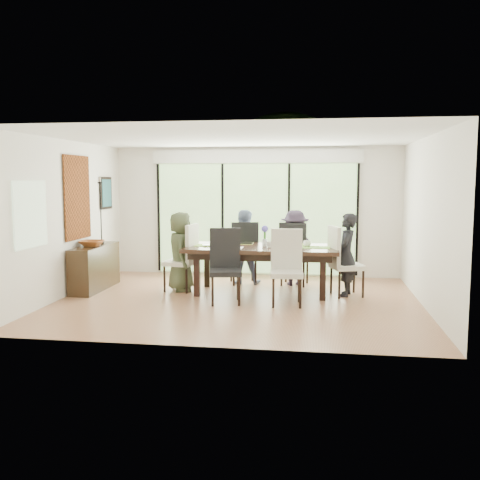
# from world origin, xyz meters

# --- Properties ---
(floor) EXTENTS (6.00, 5.00, 0.01)m
(floor) POSITION_xyz_m (0.00, 0.00, -0.01)
(floor) COLOR brown
(floor) RESTS_ON ground
(ceiling) EXTENTS (6.00, 5.00, 0.01)m
(ceiling) POSITION_xyz_m (0.00, 0.00, 2.71)
(ceiling) COLOR white
(ceiling) RESTS_ON wall_back
(wall_back) EXTENTS (6.00, 0.02, 2.70)m
(wall_back) POSITION_xyz_m (0.00, 2.51, 1.35)
(wall_back) COLOR white
(wall_back) RESTS_ON floor
(wall_front) EXTENTS (6.00, 0.02, 2.70)m
(wall_front) POSITION_xyz_m (0.00, -2.51, 1.35)
(wall_front) COLOR beige
(wall_front) RESTS_ON floor
(wall_left) EXTENTS (0.02, 5.00, 2.70)m
(wall_left) POSITION_xyz_m (-3.01, 0.00, 1.35)
(wall_left) COLOR silver
(wall_left) RESTS_ON floor
(wall_right) EXTENTS (0.02, 5.00, 2.70)m
(wall_right) POSITION_xyz_m (3.01, 0.00, 1.35)
(wall_right) COLOR silver
(wall_right) RESTS_ON floor
(glass_doors) EXTENTS (4.20, 0.02, 2.30)m
(glass_doors) POSITION_xyz_m (0.00, 2.47, 1.20)
(glass_doors) COLOR #598C3F
(glass_doors) RESTS_ON wall_back
(blinds_header) EXTENTS (4.40, 0.06, 0.28)m
(blinds_header) POSITION_xyz_m (0.00, 2.46, 2.50)
(blinds_header) COLOR white
(blinds_header) RESTS_ON wall_back
(mullion_a) EXTENTS (0.05, 0.04, 2.30)m
(mullion_a) POSITION_xyz_m (-2.10, 2.46, 1.20)
(mullion_a) COLOR black
(mullion_a) RESTS_ON wall_back
(mullion_b) EXTENTS (0.05, 0.04, 2.30)m
(mullion_b) POSITION_xyz_m (-0.70, 2.46, 1.20)
(mullion_b) COLOR black
(mullion_b) RESTS_ON wall_back
(mullion_c) EXTENTS (0.05, 0.04, 2.30)m
(mullion_c) POSITION_xyz_m (0.70, 2.46, 1.20)
(mullion_c) COLOR black
(mullion_c) RESTS_ON wall_back
(mullion_d) EXTENTS (0.05, 0.04, 2.30)m
(mullion_d) POSITION_xyz_m (2.10, 2.46, 1.20)
(mullion_d) COLOR black
(mullion_d) RESTS_ON wall_back
(side_window) EXTENTS (0.02, 0.90, 1.00)m
(side_window) POSITION_xyz_m (-2.97, -1.20, 1.50)
(side_window) COLOR #8CAD7F
(side_window) RESTS_ON wall_left
(deck) EXTENTS (6.00, 1.80, 0.10)m
(deck) POSITION_xyz_m (0.00, 3.40, -0.05)
(deck) COLOR brown
(deck) RESTS_ON ground
(rail_top) EXTENTS (6.00, 0.08, 0.06)m
(rail_top) POSITION_xyz_m (0.00, 4.20, 0.55)
(rail_top) COLOR brown
(rail_top) RESTS_ON deck
(foliage_left) EXTENTS (3.20, 3.20, 3.20)m
(foliage_left) POSITION_xyz_m (-1.80, 5.20, 1.44)
(foliage_left) COLOR #14380F
(foliage_left) RESTS_ON ground
(foliage_mid) EXTENTS (4.00, 4.00, 4.00)m
(foliage_mid) POSITION_xyz_m (0.40, 5.80, 1.80)
(foliage_mid) COLOR #14380F
(foliage_mid) RESTS_ON ground
(foliage_right) EXTENTS (2.80, 2.80, 2.80)m
(foliage_right) POSITION_xyz_m (2.20, 5.00, 1.26)
(foliage_right) COLOR #14380F
(foliage_right) RESTS_ON ground
(foliage_far) EXTENTS (3.60, 3.60, 3.60)m
(foliage_far) POSITION_xyz_m (-0.60, 6.50, 1.62)
(foliage_far) COLOR #14380F
(foliage_far) RESTS_ON ground
(table_top) EXTENTS (2.68, 1.23, 0.07)m
(table_top) POSITION_xyz_m (0.32, 0.70, 0.81)
(table_top) COLOR black
(table_top) RESTS_ON floor
(table_apron) EXTENTS (2.46, 1.01, 0.11)m
(table_apron) POSITION_xyz_m (0.32, 0.70, 0.70)
(table_apron) COLOR black
(table_apron) RESTS_ON floor
(table_leg_fl) EXTENTS (0.10, 0.10, 0.77)m
(table_leg_fl) POSITION_xyz_m (-0.76, 0.27, 0.39)
(table_leg_fl) COLOR black
(table_leg_fl) RESTS_ON floor
(table_leg_fr) EXTENTS (0.10, 0.10, 0.77)m
(table_leg_fr) POSITION_xyz_m (1.40, 0.27, 0.39)
(table_leg_fr) COLOR black
(table_leg_fr) RESTS_ON floor
(table_leg_bl) EXTENTS (0.10, 0.10, 0.77)m
(table_leg_bl) POSITION_xyz_m (-0.76, 1.13, 0.39)
(table_leg_bl) COLOR black
(table_leg_bl) RESTS_ON floor
(table_leg_br) EXTENTS (0.10, 0.10, 0.77)m
(table_leg_br) POSITION_xyz_m (1.40, 1.13, 0.39)
(table_leg_br) COLOR black
(table_leg_br) RESTS_ON floor
(chair_left_end) EXTENTS (0.58, 0.58, 1.23)m
(chair_left_end) POSITION_xyz_m (-1.18, 0.70, 0.62)
(chair_left_end) COLOR silver
(chair_left_end) RESTS_ON floor
(chair_right_end) EXTENTS (0.65, 0.65, 1.23)m
(chair_right_end) POSITION_xyz_m (1.82, 0.70, 0.62)
(chair_right_end) COLOR silver
(chair_right_end) RESTS_ON floor
(chair_far_left) EXTENTS (0.63, 0.63, 1.23)m
(chair_far_left) POSITION_xyz_m (-0.13, 1.55, 0.62)
(chair_far_left) COLOR black
(chair_far_left) RESTS_ON floor
(chair_far_right) EXTENTS (0.58, 0.58, 1.23)m
(chair_far_right) POSITION_xyz_m (0.87, 1.55, 0.62)
(chair_far_right) COLOR black
(chair_far_right) RESTS_ON floor
(chair_near_left) EXTENTS (0.61, 0.61, 1.23)m
(chair_near_left) POSITION_xyz_m (-0.18, -0.17, 0.62)
(chair_near_left) COLOR black
(chair_near_left) RESTS_ON floor
(chair_near_right) EXTENTS (0.55, 0.55, 1.23)m
(chair_near_right) POSITION_xyz_m (0.82, -0.17, 0.62)
(chair_near_right) COLOR beige
(chair_near_right) RESTS_ON floor
(person_left_end) EXTENTS (0.57, 0.75, 1.44)m
(person_left_end) POSITION_xyz_m (-1.16, 0.70, 0.72)
(person_left_end) COLOR #424C33
(person_left_end) RESTS_ON floor
(person_right_end) EXTENTS (0.52, 0.73, 1.44)m
(person_right_end) POSITION_xyz_m (1.80, 0.70, 0.72)
(person_right_end) COLOR black
(person_right_end) RESTS_ON floor
(person_far_left) EXTENTS (0.71, 0.48, 1.44)m
(person_far_left) POSITION_xyz_m (-0.13, 1.53, 0.72)
(person_far_left) COLOR #7587AA
(person_far_left) RESTS_ON floor
(person_far_right) EXTENTS (0.75, 0.57, 1.44)m
(person_far_right) POSITION_xyz_m (0.87, 1.53, 0.72)
(person_far_right) COLOR #292030
(person_far_right) RESTS_ON floor
(placemat_left) EXTENTS (0.49, 0.36, 0.01)m
(placemat_left) POSITION_xyz_m (-0.63, 0.70, 0.84)
(placemat_left) COLOR #80AE3E
(placemat_left) RESTS_ON table_top
(placemat_right) EXTENTS (0.49, 0.36, 0.01)m
(placemat_right) POSITION_xyz_m (1.27, 0.70, 0.84)
(placemat_right) COLOR #699D38
(placemat_right) RESTS_ON table_top
(placemat_far_l) EXTENTS (0.49, 0.36, 0.01)m
(placemat_far_l) POSITION_xyz_m (-0.13, 1.10, 0.84)
(placemat_far_l) COLOR #A0BA42
(placemat_far_l) RESTS_ON table_top
(placemat_far_r) EXTENTS (0.49, 0.36, 0.01)m
(placemat_far_r) POSITION_xyz_m (0.87, 1.10, 0.84)
(placemat_far_r) COLOR #86AE3E
(placemat_far_r) RESTS_ON table_top
(placemat_paper) EXTENTS (0.49, 0.36, 0.01)m
(placemat_paper) POSITION_xyz_m (-0.23, 0.40, 0.84)
(placemat_paper) COLOR white
(placemat_paper) RESTS_ON table_top
(tablet_far_l) EXTENTS (0.29, 0.20, 0.01)m
(tablet_far_l) POSITION_xyz_m (-0.03, 1.05, 0.85)
(tablet_far_l) COLOR black
(tablet_far_l) RESTS_ON table_top
(tablet_far_r) EXTENTS (0.27, 0.19, 0.01)m
(tablet_far_r) POSITION_xyz_m (0.82, 1.05, 0.85)
(tablet_far_r) COLOR black
(tablet_far_r) RESTS_ON table_top
(papers) EXTENTS (0.34, 0.25, 0.00)m
(papers) POSITION_xyz_m (1.02, 0.65, 0.84)
(papers) COLOR white
(papers) RESTS_ON table_top
(platter_base) EXTENTS (0.29, 0.29, 0.03)m
(platter_base) POSITION_xyz_m (-0.23, 0.40, 0.86)
(platter_base) COLOR white
(platter_base) RESTS_ON table_top
(platter_snacks) EXTENTS (0.22, 0.22, 0.02)m
(platter_snacks) POSITION_xyz_m (-0.23, 0.40, 0.88)
(platter_snacks) COLOR orange
(platter_snacks) RESTS_ON table_top
(vase) EXTENTS (0.09, 0.09, 0.13)m
(vase) POSITION_xyz_m (0.37, 0.75, 0.91)
(vase) COLOR silver
(vase) RESTS_ON table_top
(hyacinth_stems) EXTENTS (0.04, 0.04, 0.18)m
(hyacinth_stems) POSITION_xyz_m (0.37, 0.75, 1.04)
(hyacinth_stems) COLOR #337226
(hyacinth_stems) RESTS_ON table_top
(hyacinth_blooms) EXTENTS (0.12, 0.12, 0.12)m
(hyacinth_blooms) POSITION_xyz_m (0.37, 0.75, 1.15)
(hyacinth_blooms) COLOR #5F52CF
(hyacinth_blooms) RESTS_ON table_top
(laptop) EXTENTS (0.43, 0.36, 0.03)m
(laptop) POSITION_xyz_m (-0.53, 0.60, 0.85)
(laptop) COLOR silver
(laptop) RESTS_ON table_top
(cup_a) EXTENTS (0.16, 0.16, 0.11)m
(cup_a) POSITION_xyz_m (-0.38, 0.85, 0.89)
(cup_a) COLOR white
(cup_a) RESTS_ON table_top
(cup_b) EXTENTS (0.13, 0.13, 0.10)m
(cup_b) POSITION_xyz_m (0.47, 0.60, 0.89)
(cup_b) COLOR white
(cup_b) RESTS_ON table_top
(cup_c) EXTENTS (0.19, 0.19, 0.11)m
(cup_c) POSITION_xyz_m (1.12, 0.80, 0.89)
(cup_c) COLOR white
(cup_c) RESTS_ON table_top
(book) EXTENTS (0.20, 0.26, 0.02)m
(book) POSITION_xyz_m (0.57, 0.75, 0.85)
(book) COLOR white
(book) RESTS_ON table_top
(sideboard) EXTENTS (0.41, 1.45, 0.81)m
(sideboard) POSITION_xyz_m (-2.76, 0.57, 0.41)
(sideboard) COLOR black
(sideboard) RESTS_ON floor
(bowl) EXTENTS (0.43, 0.43, 0.10)m
(bowl) POSITION_xyz_m (-2.76, 0.47, 0.87)
(bowl) COLOR brown
(bowl) RESTS_ON sideboard
(candlestick_base) EXTENTS (0.09, 0.09, 0.04)m
(candlestick_base) POSITION_xyz_m (-2.76, 0.92, 0.83)
(candlestick_base) COLOR black
(candlestick_base) RESTS_ON sideboard
(candlestick_shaft) EXTENTS (0.02, 0.02, 1.13)m
(candlestick_shaft) POSITION_xyz_m (-2.76, 0.92, 1.40)
(candlestick_shaft) COLOR black
(candlestick_shaft) RESTS_ON sideboard
(candlestick_pan) EXTENTS (0.09, 0.09, 0.03)m
(candlestick_pan) POSITION_xyz_m (-2.76, 0.92, 1.96)
(candlestick_pan) COLOR black
(candlestick_pan) RESTS_ON sideboard
(candle) EXTENTS (0.03, 0.03, 0.09)m
(candle) POSITION_xyz_m (-2.76, 0.92, 2.02)
(candle) COLOR silver
(candle) RESTS_ON sideboard
(tapestry) EXTENTS (0.02, 1.00, 1.50)m
(tapestry) POSITION_xyz_m (-2.97, 0.40, 1.70)
(tapestry) COLOR #8C3C14
(tapestry) RESTS_ON wall_left
(art_frame) EXTENTS (0.03, 0.55, 0.65)m
(art_frame) POSITION_xyz_m (-2.97, 1.70, 1.75)
(art_frame) COLOR black
(art_frame) RESTS_ON wall_left
(art_canvas) EXTENTS (0.01, 0.45, 0.55)m
(art_canvas) POSITION_xyz_m (-2.95, 1.70, 1.75)
(art_canvas) COLOR #194852
(art_canvas) RESTS_ON wall_left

